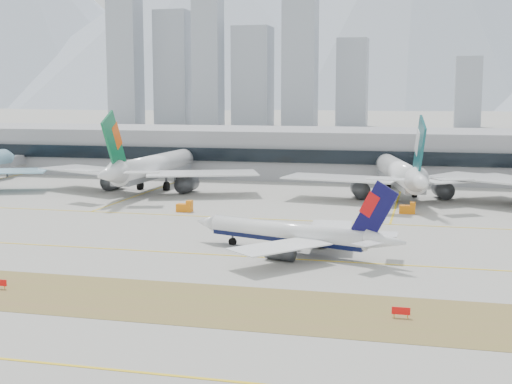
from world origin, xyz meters
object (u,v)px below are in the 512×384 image
(widebody_eva, at_px, (151,169))
(widebody_cathay, at_px, (401,175))
(terminal, at_px, (313,152))
(taxiing_airliner, at_px, (294,234))

(widebody_eva, distance_m, widebody_cathay, 67.42)
(terminal, bearing_deg, widebody_cathay, -56.82)
(taxiing_airliner, distance_m, terminal, 116.55)
(taxiing_airliner, distance_m, widebody_cathay, 71.07)
(widebody_cathay, bearing_deg, terminal, 20.78)
(widebody_eva, bearing_deg, taxiing_airliner, -140.53)
(widebody_cathay, height_order, terminal, widebody_cathay)
(widebody_cathay, distance_m, terminal, 54.95)
(taxiing_airliner, xyz_separation_m, widebody_cathay, (14.70, 69.49, 2.65))
(widebody_cathay, relative_size, terminal, 0.22)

